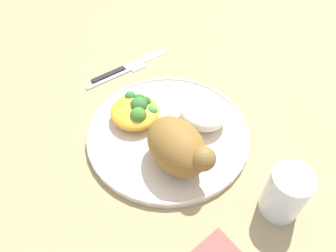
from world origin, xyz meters
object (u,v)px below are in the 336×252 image
plate (168,132)px  water_glass (285,193)px  roasted_chicken (178,147)px  knife (124,68)px  fork (120,74)px  rice_pile (203,112)px  mac_cheese_with_broccoli (136,110)px

plate → water_glass: water_glass is taller
plate → water_glass: bearing=16.0°
plate → roasted_chicken: size_ratio=2.31×
knife → fork: bearing=-52.5°
fork → knife: knife is taller
rice_pile → mac_cheese_with_broccoli: 0.12m
rice_pile → fork: 0.23m
mac_cheese_with_broccoli → knife: bearing=160.8°
roasted_chicken → mac_cheese_with_broccoli: 0.13m
roasted_chicken → water_glass: size_ratio=1.48×
plate → knife: plate is taller
plate → mac_cheese_with_broccoli: size_ratio=3.21×
fork → knife: size_ratio=0.75×
roasted_chicken → mac_cheese_with_broccoli: size_ratio=1.39×
roasted_chicken → fork: size_ratio=0.89×
plate → rice_pile: (0.02, 0.07, 0.03)m
plate → fork: bearing=178.2°
mac_cheese_with_broccoli → fork: 0.15m
roasted_chicken → fork: (-0.27, 0.03, -0.05)m
mac_cheese_with_broccoli → water_glass: (0.27, 0.09, 0.01)m
rice_pile → knife: 0.24m
mac_cheese_with_broccoli → roasted_chicken: bearing=2.8°
roasted_chicken → plate: bearing=159.6°
knife → water_glass: 0.43m
fork → water_glass: (0.41, 0.05, 0.04)m
roasted_chicken → water_glass: roasted_chicken is taller
roasted_chicken → knife: size_ratio=0.67×
mac_cheese_with_broccoli → fork: size_ratio=0.64×
rice_pile → water_glass: bearing=-1.5°
rice_pile → mac_cheese_with_broccoli: bearing=-127.3°
water_glass → fork: bearing=-172.5°
mac_cheese_with_broccoli → water_glass: water_glass is taller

